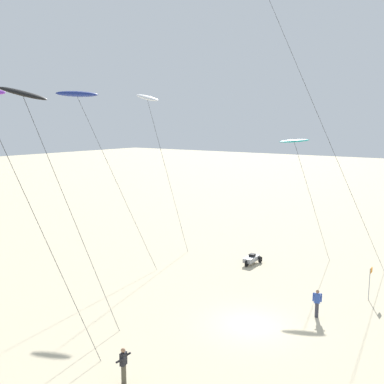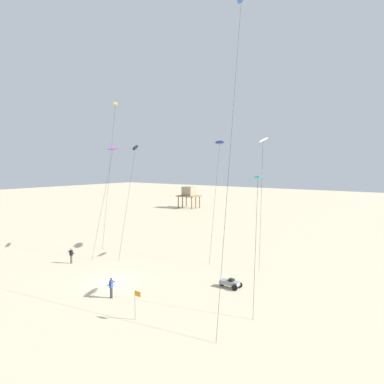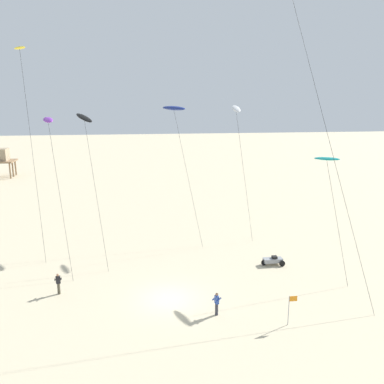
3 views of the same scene
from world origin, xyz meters
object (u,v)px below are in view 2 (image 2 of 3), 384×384
Objects in this scene: kite_black at (135,149)px; kite_flyer_nearest at (111,287)px; marker_flag at (137,299)px; kite_teal at (258,178)px; stilt_house at (189,193)px; kite_yellow at (115,107)px; kite_white at (263,141)px; kite_purple at (113,149)px; kite_navy at (220,143)px; beach_buggy at (230,283)px; kite_flyer_middle at (71,255)px.

kite_black is 20.22m from kite_flyer_nearest.
kite_teal is at bearing 55.16° from marker_flag.
marker_flag is at bearing -56.87° from stilt_house.
kite_yellow is 31.21m from marker_flag.
kite_white reaches higher than marker_flag.
kite_purple is 45.16m from stilt_house.
kite_teal is 12.56m from marker_flag.
kite_purple is 21.23m from kite_flyer_nearest.
kite_navy is at bearing 94.16° from kite_flyer_nearest.
marker_flag is (-1.97, -9.64, 1.06)m from beach_buggy.
kite_white is 24.41m from kite_flyer_middle.
kite_teal reaches higher than kite_flyer_middle.
kite_navy reaches higher than marker_flag.
kite_white reaches higher than beach_buggy.
kite_flyer_nearest is at bearing -130.17° from beach_buggy.
stilt_house is at bearing 120.41° from kite_flyer_nearest.
kite_yellow is at bearing -67.83° from stilt_house.
kite_black is 45.58m from stilt_house.
kite_black is at bearing -163.64° from kite_white.
kite_yellow is 11.46× the size of kite_flyer_nearest.
beach_buggy is (18.09, 3.34, -0.46)m from kite_flyer_middle.
marker_flag reaches higher than kite_flyer_middle.
kite_white reaches higher than kite_purple.
beach_buggy is (-3.42, 1.90, -9.36)m from kite_teal.
kite_purple is at bearing -66.15° from stilt_house.
beach_buggy is at bearing -12.12° from kite_purple.
kite_black reaches higher than kite_flyer_middle.
kite_yellow is 15.52m from kite_navy.
kite_teal is (11.40, -12.94, -3.68)m from kite_navy.
beach_buggy is at bearing 49.83° from kite_flyer_nearest.
kite_white is at bearing 113.41° from kite_teal.
kite_yellow reaches higher than kite_flyer_middle.
kite_white reaches higher than kite_navy.
kite_white is at bearing 16.36° from kite_black.
kite_black is at bearing -145.60° from kite_navy.
kite_navy reaches higher than stilt_house.
kite_purple is at bearing 165.13° from kite_teal.
kite_yellow reaches higher than stilt_house.
kite_yellow is 1.89× the size of kite_teal.
beach_buggy is at bearing -54.15° from kite_navy.
kite_white is 22.58m from marker_flag.
kite_navy is 6.68× the size of beach_buggy.
kite_navy is 1.36× the size of kite_teal.
kite_teal is at bearing -29.02° from beach_buggy.
beach_buggy is at bearing -50.06° from stilt_house.
marker_flag is at bearing -45.42° from kite_black.
kite_navy is 45.75m from stilt_house.
stilt_house is (-19.32, 48.01, 2.84)m from kite_flyer_middle.
kite_navy is at bearing 167.15° from kite_white.
kite_white is 0.73× the size of kite_yellow.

